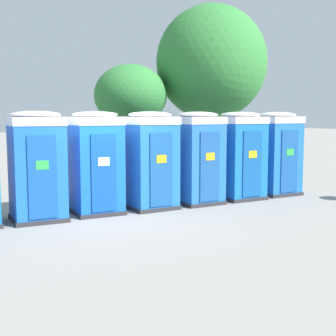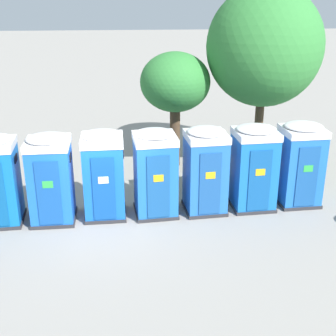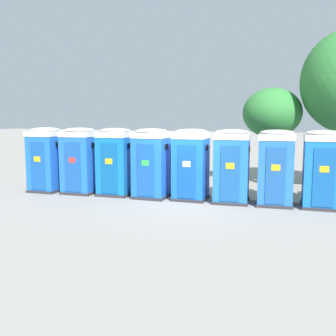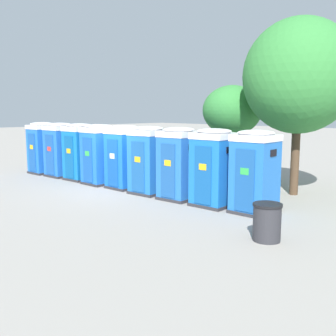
{
  "view_description": "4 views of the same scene",
  "coord_description": "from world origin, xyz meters",
  "px_view_note": "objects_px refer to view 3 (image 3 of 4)",
  "views": [
    {
      "loc": [
        -3.28,
        -10.87,
        2.43
      ],
      "look_at": [
        2.0,
        0.41,
        1.03
      ],
      "focal_mm": 50.0,
      "sensor_mm": 36.0,
      "label": 1
    },
    {
      "loc": [
        0.83,
        -12.07,
        6.3
      ],
      "look_at": [
        1.82,
        0.4,
        1.38
      ],
      "focal_mm": 50.0,
      "sensor_mm": 36.0,
      "label": 2
    },
    {
      "loc": [
        3.99,
        -13.04,
        3.01
      ],
      "look_at": [
        -0.86,
        0.22,
        1.11
      ],
      "focal_mm": 42.0,
      "sensor_mm": 36.0,
      "label": 3
    },
    {
      "loc": [
        12.3,
        -9.43,
        3.11
      ],
      "look_at": [
        2.36,
        0.43,
        1.05
      ],
      "focal_mm": 42.0,
      "sensor_mm": 36.0,
      "label": 4
    }
  ],
  "objects_px": {
    "portapotty_2": "(115,161)",
    "portapotty_6": "(276,167)",
    "portapotty_4": "(191,164)",
    "portapotty_7": "(322,169)",
    "portapotty_1": "(80,160)",
    "portapotty_3": "(151,163)",
    "portapotty_0": "(46,159)",
    "street_tree_0": "(272,114)",
    "portapotty_5": "(232,166)"
  },
  "relations": [
    {
      "from": "portapotty_1",
      "to": "portapotty_4",
      "type": "relative_size",
      "value": 1.0
    },
    {
      "from": "portapotty_2",
      "to": "street_tree_0",
      "type": "distance_m",
      "value": 6.95
    },
    {
      "from": "portapotty_1",
      "to": "portapotty_2",
      "type": "bearing_deg",
      "value": 5.73
    },
    {
      "from": "portapotty_4",
      "to": "portapotty_2",
      "type": "bearing_deg",
      "value": -176.28
    },
    {
      "from": "portapotty_4",
      "to": "portapotty_5",
      "type": "distance_m",
      "value": 1.47
    },
    {
      "from": "portapotty_2",
      "to": "portapotty_6",
      "type": "bearing_deg",
      "value": 2.86
    },
    {
      "from": "portapotty_2",
      "to": "portapotty_7",
      "type": "relative_size",
      "value": 1.0
    },
    {
      "from": "portapotty_1",
      "to": "portapotty_6",
      "type": "xyz_separation_m",
      "value": [
        7.31,
        0.44,
        0.0
      ]
    },
    {
      "from": "portapotty_0",
      "to": "portapotty_4",
      "type": "distance_m",
      "value": 5.86
    },
    {
      "from": "portapotty_1",
      "to": "portapotty_6",
      "type": "distance_m",
      "value": 7.32
    },
    {
      "from": "portapotty_6",
      "to": "street_tree_0",
      "type": "distance_m",
      "value": 4.24
    },
    {
      "from": "portapotty_0",
      "to": "portapotty_2",
      "type": "bearing_deg",
      "value": 5.75
    },
    {
      "from": "portapotty_2",
      "to": "portapotty_1",
      "type": "bearing_deg",
      "value": -174.27
    },
    {
      "from": "portapotty_2",
      "to": "portapotty_3",
      "type": "bearing_deg",
      "value": 0.2
    },
    {
      "from": "portapotty_2",
      "to": "portapotty_0",
      "type": "bearing_deg",
      "value": -174.25
    },
    {
      "from": "portapotty_0",
      "to": "portapotty_3",
      "type": "height_order",
      "value": "same"
    },
    {
      "from": "portapotty_6",
      "to": "portapotty_5",
      "type": "bearing_deg",
      "value": -176.37
    },
    {
      "from": "portapotty_2",
      "to": "portapotty_5",
      "type": "height_order",
      "value": "same"
    },
    {
      "from": "portapotty_1",
      "to": "portapotty_4",
      "type": "height_order",
      "value": "same"
    },
    {
      "from": "portapotty_2",
      "to": "street_tree_0",
      "type": "bearing_deg",
      "value": 37.62
    },
    {
      "from": "portapotty_2",
      "to": "portapotty_6",
      "type": "xyz_separation_m",
      "value": [
        5.85,
        0.29,
        0.0
      ]
    },
    {
      "from": "portapotty_7",
      "to": "portapotty_6",
      "type": "bearing_deg",
      "value": -175.25
    },
    {
      "from": "portapotty_6",
      "to": "portapotty_7",
      "type": "height_order",
      "value": "same"
    },
    {
      "from": "portapotty_0",
      "to": "portapotty_7",
      "type": "height_order",
      "value": "same"
    },
    {
      "from": "portapotty_0",
      "to": "street_tree_0",
      "type": "distance_m",
      "value": 9.5
    },
    {
      "from": "portapotty_3",
      "to": "street_tree_0",
      "type": "height_order",
      "value": "street_tree_0"
    },
    {
      "from": "portapotty_2",
      "to": "street_tree_0",
      "type": "relative_size",
      "value": 0.61
    },
    {
      "from": "portapotty_5",
      "to": "street_tree_0",
      "type": "height_order",
      "value": "street_tree_0"
    },
    {
      "from": "portapotty_5",
      "to": "portapotty_6",
      "type": "bearing_deg",
      "value": 3.63
    },
    {
      "from": "portapotty_6",
      "to": "portapotty_4",
      "type": "bearing_deg",
      "value": -178.0
    },
    {
      "from": "portapotty_5",
      "to": "portapotty_1",
      "type": "bearing_deg",
      "value": -176.61
    },
    {
      "from": "portapotty_4",
      "to": "portapotty_6",
      "type": "distance_m",
      "value": 2.93
    },
    {
      "from": "portapotty_1",
      "to": "portapotty_3",
      "type": "height_order",
      "value": "same"
    },
    {
      "from": "portapotty_5",
      "to": "portapotty_6",
      "type": "relative_size",
      "value": 1.0
    },
    {
      "from": "portapotty_0",
      "to": "portapotty_7",
      "type": "bearing_deg",
      "value": 3.96
    },
    {
      "from": "portapotty_6",
      "to": "portapotty_7",
      "type": "bearing_deg",
      "value": 4.75
    },
    {
      "from": "portapotty_2",
      "to": "portapotty_3",
      "type": "xyz_separation_m",
      "value": [
        1.47,
        0.01,
        -0.0
      ]
    },
    {
      "from": "portapotty_0",
      "to": "street_tree_0",
      "type": "height_order",
      "value": "street_tree_0"
    },
    {
      "from": "portapotty_3",
      "to": "portapotty_4",
      "type": "relative_size",
      "value": 1.0
    },
    {
      "from": "portapotty_0",
      "to": "portapotty_2",
      "type": "distance_m",
      "value": 2.93
    },
    {
      "from": "portapotty_1",
      "to": "portapotty_3",
      "type": "xyz_separation_m",
      "value": [
        2.93,
        0.15,
        0.0
      ]
    },
    {
      "from": "portapotty_4",
      "to": "portapotty_7",
      "type": "distance_m",
      "value": 4.4
    },
    {
      "from": "portapotty_3",
      "to": "portapotty_5",
      "type": "xyz_separation_m",
      "value": [
        2.92,
        0.19,
        0.0
      ]
    },
    {
      "from": "portapotty_1",
      "to": "street_tree_0",
      "type": "height_order",
      "value": "street_tree_0"
    },
    {
      "from": "street_tree_0",
      "to": "portapotty_4",
      "type": "bearing_deg",
      "value": -121.49
    },
    {
      "from": "portapotty_2",
      "to": "portapotty_7",
      "type": "bearing_deg",
      "value": 3.24
    },
    {
      "from": "portapotty_1",
      "to": "portapotty_5",
      "type": "bearing_deg",
      "value": 3.39
    },
    {
      "from": "portapotty_5",
      "to": "portapotty_7",
      "type": "relative_size",
      "value": 1.0
    },
    {
      "from": "portapotty_2",
      "to": "portapotty_5",
      "type": "bearing_deg",
      "value": 2.61
    },
    {
      "from": "portapotty_1",
      "to": "street_tree_0",
      "type": "bearing_deg",
      "value": 32.07
    }
  ]
}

